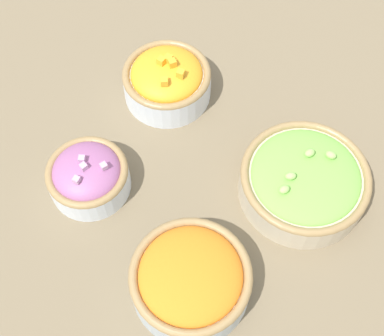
% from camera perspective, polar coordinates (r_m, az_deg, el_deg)
% --- Properties ---
extents(ground_plane, '(3.00, 3.00, 0.00)m').
position_cam_1_polar(ground_plane, '(0.81, 0.00, -1.06)').
color(ground_plane, '#75664C').
extents(bowl_red_onion, '(0.12, 0.12, 0.07)m').
position_cam_1_polar(bowl_red_onion, '(0.79, -11.04, -0.77)').
color(bowl_red_onion, silver).
rests_on(bowl_red_onion, ground_plane).
extents(bowl_carrots, '(0.16, 0.16, 0.07)m').
position_cam_1_polar(bowl_carrots, '(0.71, -0.14, -11.71)').
color(bowl_carrots, '#B2C1CC').
rests_on(bowl_carrots, ground_plane).
extents(bowl_squash, '(0.14, 0.14, 0.08)m').
position_cam_1_polar(bowl_squash, '(0.87, -2.69, 9.39)').
color(bowl_squash, silver).
rests_on(bowl_squash, ground_plane).
extents(bowl_lettuce, '(0.19, 0.19, 0.07)m').
position_cam_1_polar(bowl_lettuce, '(0.78, 11.87, -1.31)').
color(bowl_lettuce, beige).
rests_on(bowl_lettuce, ground_plane).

